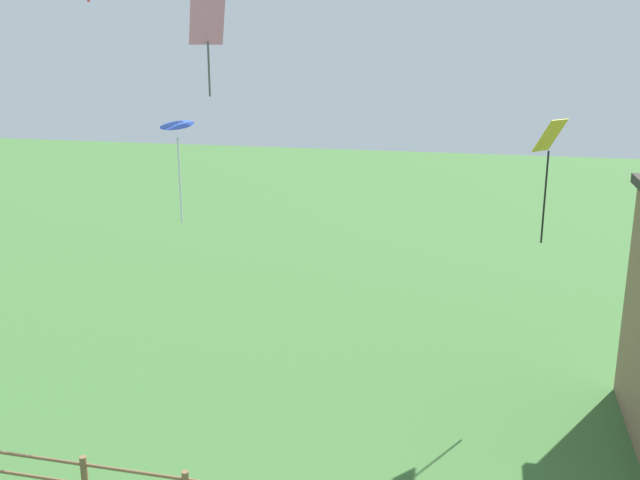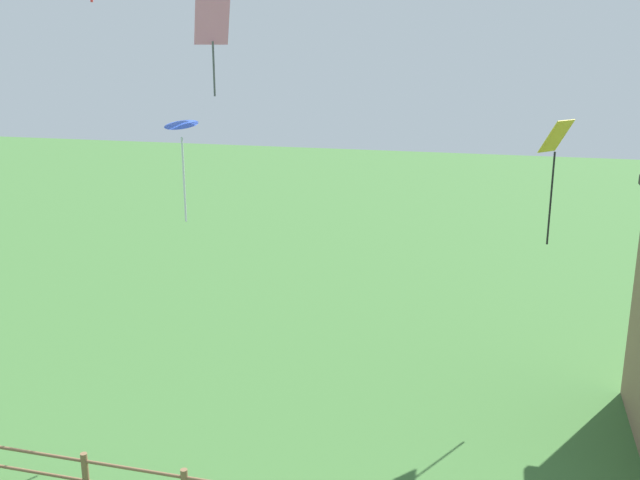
{
  "view_description": "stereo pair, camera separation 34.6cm",
  "coord_description": "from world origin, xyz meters",
  "views": [
    {
      "loc": [
        3.14,
        -4.02,
        9.04
      ],
      "look_at": [
        0.0,
        9.12,
        5.39
      ],
      "focal_mm": 40.0,
      "sensor_mm": 36.0,
      "label": 1
    },
    {
      "loc": [
        3.48,
        -3.93,
        9.04
      ],
      "look_at": [
        0.0,
        9.12,
        5.39
      ],
      "focal_mm": 40.0,
      "sensor_mm": 36.0,
      "label": 2
    }
  ],
  "objects": [
    {
      "name": "kite_blue_delta",
      "position": [
        -4.0,
        11.49,
        7.17
      ],
      "size": [
        0.95,
        0.95,
        2.47
      ],
      "color": "blue"
    },
    {
      "name": "kite_pink_diamond",
      "position": [
        -3.62,
        12.64,
        9.49
      ],
      "size": [
        0.93,
        0.83,
        2.31
      ],
      "color": "pink"
    },
    {
      "name": "kite_yellow_diamond",
      "position": [
        4.58,
        14.66,
        6.44
      ],
      "size": [
        0.85,
        0.87,
        3.2
      ],
      "color": "yellow"
    }
  ]
}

